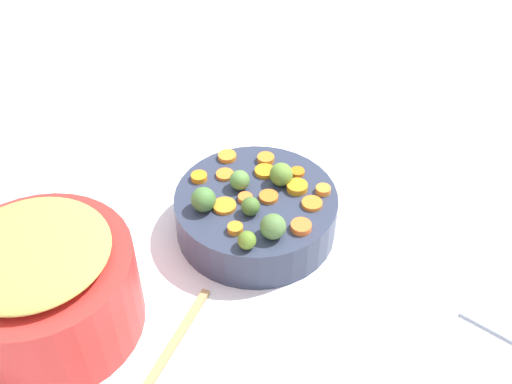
# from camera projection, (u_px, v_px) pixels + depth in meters

# --- Properties ---
(tabletop) EXTENTS (2.40, 2.40, 0.02)m
(tabletop) POSITION_uv_depth(u_px,v_px,m) (263.00, 217.00, 1.12)
(tabletop) COLOR white
(tabletop) RESTS_ON ground
(serving_bowl_carrots) EXTENTS (0.28, 0.28, 0.08)m
(serving_bowl_carrots) POSITION_uv_depth(u_px,v_px,m) (256.00, 213.00, 1.05)
(serving_bowl_carrots) COLOR #2E354B
(serving_bowl_carrots) RESTS_ON tabletop
(metal_pot) EXTENTS (0.27, 0.27, 0.14)m
(metal_pot) POSITION_uv_depth(u_px,v_px,m) (45.00, 292.00, 0.88)
(metal_pot) COLOR red
(metal_pot) RESTS_ON tabletop
(stuffing_mound) EXTENTS (0.22, 0.22, 0.03)m
(stuffing_mound) POSITION_uv_depth(u_px,v_px,m) (31.00, 251.00, 0.82)
(stuffing_mound) COLOR tan
(stuffing_mound) RESTS_ON metal_pot
(carrot_slice_0) EXTENTS (0.04, 0.04, 0.01)m
(carrot_slice_0) POSITION_uv_depth(u_px,v_px,m) (269.00, 197.00, 1.02)
(carrot_slice_0) COLOR orange
(carrot_slice_0) RESTS_ON serving_bowl_carrots
(carrot_slice_1) EXTENTS (0.04, 0.04, 0.01)m
(carrot_slice_1) POSITION_uv_depth(u_px,v_px,m) (265.00, 171.00, 1.07)
(carrot_slice_1) COLOR orange
(carrot_slice_1) RESTS_ON serving_bowl_carrots
(carrot_slice_2) EXTENTS (0.04, 0.04, 0.01)m
(carrot_slice_2) POSITION_uv_depth(u_px,v_px,m) (301.00, 227.00, 0.97)
(carrot_slice_2) COLOR orange
(carrot_slice_2) RESTS_ON serving_bowl_carrots
(carrot_slice_3) EXTENTS (0.03, 0.03, 0.01)m
(carrot_slice_3) POSITION_uv_depth(u_px,v_px,m) (323.00, 190.00, 1.03)
(carrot_slice_3) COLOR orange
(carrot_slice_3) RESTS_ON serving_bowl_carrots
(carrot_slice_4) EXTENTS (0.03, 0.03, 0.01)m
(carrot_slice_4) POSITION_uv_depth(u_px,v_px,m) (227.00, 156.00, 1.10)
(carrot_slice_4) COLOR orange
(carrot_slice_4) RESTS_ON serving_bowl_carrots
(carrot_slice_5) EXTENTS (0.05, 0.05, 0.01)m
(carrot_slice_5) POSITION_uv_depth(u_px,v_px,m) (297.00, 187.00, 1.04)
(carrot_slice_5) COLOR orange
(carrot_slice_5) RESTS_ON serving_bowl_carrots
(carrot_slice_6) EXTENTS (0.05, 0.05, 0.01)m
(carrot_slice_6) POSITION_uv_depth(u_px,v_px,m) (224.00, 206.00, 1.01)
(carrot_slice_6) COLOR orange
(carrot_slice_6) RESTS_ON serving_bowl_carrots
(carrot_slice_7) EXTENTS (0.04, 0.04, 0.01)m
(carrot_slice_7) POSITION_uv_depth(u_px,v_px,m) (312.00, 203.00, 1.01)
(carrot_slice_7) COLOR orange
(carrot_slice_7) RESTS_ON serving_bowl_carrots
(carrot_slice_8) EXTENTS (0.04, 0.04, 0.01)m
(carrot_slice_8) POSITION_uv_depth(u_px,v_px,m) (297.00, 172.00, 1.07)
(carrot_slice_8) COLOR orange
(carrot_slice_8) RESTS_ON serving_bowl_carrots
(carrot_slice_9) EXTENTS (0.03, 0.03, 0.01)m
(carrot_slice_9) POSITION_uv_depth(u_px,v_px,m) (266.00, 159.00, 1.10)
(carrot_slice_9) COLOR orange
(carrot_slice_9) RESTS_ON serving_bowl_carrots
(carrot_slice_10) EXTENTS (0.03, 0.03, 0.01)m
(carrot_slice_10) POSITION_uv_depth(u_px,v_px,m) (235.00, 229.00, 0.96)
(carrot_slice_10) COLOR orange
(carrot_slice_10) RESTS_ON serving_bowl_carrots
(carrot_slice_11) EXTENTS (0.04, 0.04, 0.01)m
(carrot_slice_11) POSITION_uv_depth(u_px,v_px,m) (225.00, 175.00, 1.07)
(carrot_slice_11) COLOR orange
(carrot_slice_11) RESTS_ON serving_bowl_carrots
(carrot_slice_12) EXTENTS (0.04, 0.04, 0.01)m
(carrot_slice_12) POSITION_uv_depth(u_px,v_px,m) (199.00, 177.00, 1.06)
(carrot_slice_12) COLOR orange
(carrot_slice_12) RESTS_ON serving_bowl_carrots
(carrot_slice_13) EXTENTS (0.03, 0.03, 0.01)m
(carrot_slice_13) POSITION_uv_depth(u_px,v_px,m) (245.00, 198.00, 1.02)
(carrot_slice_13) COLOR orange
(carrot_slice_13) RESTS_ON serving_bowl_carrots
(brussels_sprout_0) EXTENTS (0.03, 0.03, 0.03)m
(brussels_sprout_0) POSITION_uv_depth(u_px,v_px,m) (250.00, 206.00, 0.99)
(brussels_sprout_0) COLOR #456C2C
(brussels_sprout_0) RESTS_ON serving_bowl_carrots
(brussels_sprout_1) EXTENTS (0.04, 0.04, 0.04)m
(brussels_sprout_1) POSITION_uv_depth(u_px,v_px,m) (203.00, 200.00, 0.99)
(brussels_sprout_1) COLOR #457536
(brussels_sprout_1) RESTS_ON serving_bowl_carrots
(brussels_sprout_2) EXTENTS (0.04, 0.04, 0.04)m
(brussels_sprout_2) POSITION_uv_depth(u_px,v_px,m) (273.00, 227.00, 0.95)
(brussels_sprout_2) COLOR #4F733A
(brussels_sprout_2) RESTS_ON serving_bowl_carrots
(brussels_sprout_3) EXTENTS (0.03, 0.03, 0.03)m
(brussels_sprout_3) POSITION_uv_depth(u_px,v_px,m) (240.00, 180.00, 1.03)
(brussels_sprout_3) COLOR #53833C
(brussels_sprout_3) RESTS_ON serving_bowl_carrots
(brussels_sprout_4) EXTENTS (0.04, 0.04, 0.04)m
(brussels_sprout_4) POSITION_uv_depth(u_px,v_px,m) (281.00, 174.00, 1.04)
(brussels_sprout_4) COLOR olive
(brussels_sprout_4) RESTS_ON serving_bowl_carrots
(brussels_sprout_5) EXTENTS (0.03, 0.03, 0.03)m
(brussels_sprout_5) POSITION_uv_depth(u_px,v_px,m) (247.00, 240.00, 0.93)
(brussels_sprout_5) COLOR #587B25
(brussels_sprout_5) RESTS_ON serving_bowl_carrots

